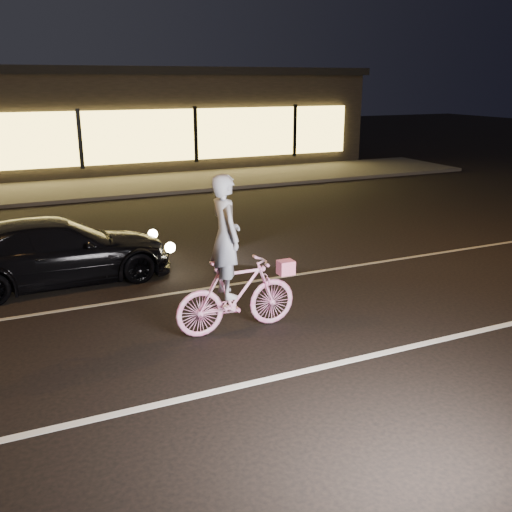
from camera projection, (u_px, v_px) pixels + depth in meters
name	position (u px, v px, depth m)	size (l,w,h in m)	color
ground	(228.00, 334.00, 8.66)	(90.00, 90.00, 0.00)	black
lane_stripe_near	(270.00, 379.00, 7.36)	(60.00, 0.12, 0.01)	silver
lane_stripe_far	(187.00, 291.00, 10.40)	(60.00, 0.10, 0.01)	gray
sidewalk	(91.00, 188.00, 19.96)	(30.00, 4.00, 0.12)	#383533
storefront	(65.00, 117.00, 24.54)	(25.40, 8.42, 4.20)	black
cyclist	(234.00, 278.00, 8.52)	(1.93, 0.67, 2.43)	#EE2D93
sedan	(58.00, 251.00, 10.71)	(4.32, 1.93, 1.23)	black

